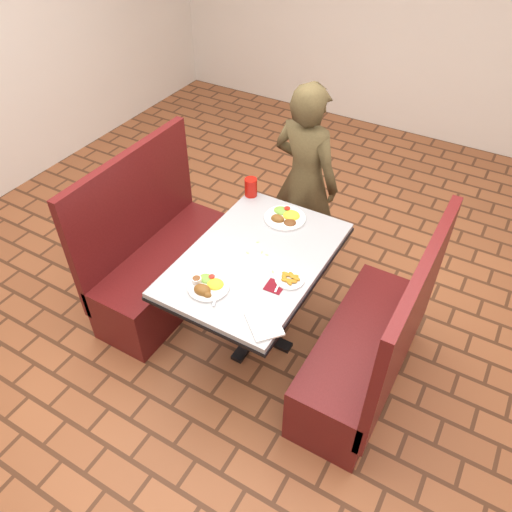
# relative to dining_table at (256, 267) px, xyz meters

# --- Properties ---
(room) EXTENTS (7.00, 7.04, 2.82)m
(room) POSITION_rel_dining_table_xyz_m (0.00, 0.00, 1.26)
(room) COLOR #A35B35
(room) RESTS_ON ground
(dining_table) EXTENTS (0.81, 1.21, 0.75)m
(dining_table) POSITION_rel_dining_table_xyz_m (0.00, 0.00, 0.00)
(dining_table) COLOR #A8AAAC
(dining_table) RESTS_ON ground
(booth_bench_left) EXTENTS (0.47, 1.20, 1.17)m
(booth_bench_left) POSITION_rel_dining_table_xyz_m (-0.80, 0.00, -0.32)
(booth_bench_left) COLOR maroon
(booth_bench_left) RESTS_ON ground
(booth_bench_right) EXTENTS (0.47, 1.20, 1.17)m
(booth_bench_right) POSITION_rel_dining_table_xyz_m (0.80, 0.00, -0.32)
(booth_bench_right) COLOR maroon
(booth_bench_right) RESTS_ON ground
(diner_person) EXTENTS (0.60, 0.45, 1.50)m
(diner_person) POSITION_rel_dining_table_xyz_m (-0.11, 0.90, 0.10)
(diner_person) COLOR brown
(diner_person) RESTS_ON ground
(near_dinner_plate) EXTENTS (0.24, 0.24, 0.07)m
(near_dinner_plate) POSITION_rel_dining_table_xyz_m (-0.10, -0.38, 0.12)
(near_dinner_plate) COLOR white
(near_dinner_plate) RESTS_ON dining_table
(far_dinner_plate) EXTENTS (0.28, 0.28, 0.07)m
(far_dinner_plate) POSITION_rel_dining_table_xyz_m (-0.02, 0.43, 0.12)
(far_dinner_plate) COLOR white
(far_dinner_plate) RESTS_ON dining_table
(plantain_plate) EXTENTS (0.17, 0.17, 0.03)m
(plantain_plate) POSITION_rel_dining_table_xyz_m (0.28, -0.08, 0.11)
(plantain_plate) COLOR white
(plantain_plate) RESTS_ON dining_table
(maroon_napkin) EXTENTS (0.11, 0.11, 0.00)m
(maroon_napkin) POSITION_rel_dining_table_xyz_m (0.23, -0.17, 0.10)
(maroon_napkin) COLOR maroon
(maroon_napkin) RESTS_ON dining_table
(spoon_utensil) EXTENTS (0.03, 0.13, 0.00)m
(spoon_utensil) POSITION_rel_dining_table_xyz_m (0.24, -0.15, 0.10)
(spoon_utensil) COLOR silver
(spoon_utensil) RESTS_ON dining_table
(red_tumbler) EXTENTS (0.09, 0.09, 0.13)m
(red_tumbler) POSITION_rel_dining_table_xyz_m (-0.36, 0.55, 0.16)
(red_tumbler) COLOR red
(red_tumbler) RESTS_ON dining_table
(paper_napkin) EXTENTS (0.26, 0.26, 0.01)m
(paper_napkin) POSITION_rel_dining_table_xyz_m (0.31, -0.45, 0.10)
(paper_napkin) COLOR white
(paper_napkin) RESTS_ON dining_table
(knife_utensil) EXTENTS (0.07, 0.18, 0.00)m
(knife_utensil) POSITION_rel_dining_table_xyz_m (-0.02, -0.40, 0.11)
(knife_utensil) COLOR silver
(knife_utensil) RESTS_ON dining_table
(fork_utensil) EXTENTS (0.05, 0.15, 0.00)m
(fork_utensil) POSITION_rel_dining_table_xyz_m (-0.05, -0.41, 0.11)
(fork_utensil) COLOR silver
(fork_utensil) RESTS_ON dining_table
(lettuce_shreds) EXTENTS (0.28, 0.32, 0.00)m
(lettuce_shreds) POSITION_rel_dining_table_xyz_m (0.04, 0.06, 0.10)
(lettuce_shreds) COLOR #9BC64F
(lettuce_shreds) RESTS_ON dining_table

